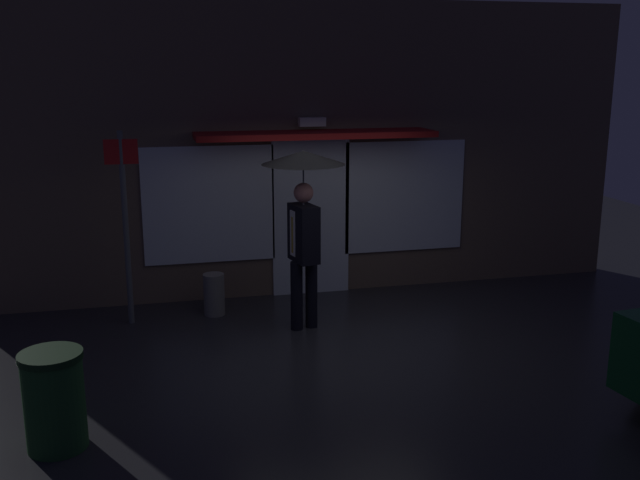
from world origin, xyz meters
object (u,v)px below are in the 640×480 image
(street_sign_post, at_px, (125,217))
(trash_bin, at_px, (54,400))
(person_with_umbrella, at_px, (303,199))
(sidewalk_bollard, at_px, (214,294))

(street_sign_post, height_order, trash_bin, street_sign_post)
(person_with_umbrella, height_order, trash_bin, person_with_umbrella)
(person_with_umbrella, relative_size, sidewalk_bollard, 4.01)
(street_sign_post, distance_m, trash_bin, 3.24)
(person_with_umbrella, bearing_deg, sidewalk_bollard, 41.65)
(sidewalk_bollard, relative_size, trash_bin, 0.64)
(person_with_umbrella, xyz_separation_m, sidewalk_bollard, (-1.04, 0.77, -1.36))
(street_sign_post, xyz_separation_m, sidewalk_bollard, (1.06, 0.08, -1.10))
(street_sign_post, relative_size, sidewalk_bollard, 4.41)
(person_with_umbrella, distance_m, trash_bin, 3.75)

